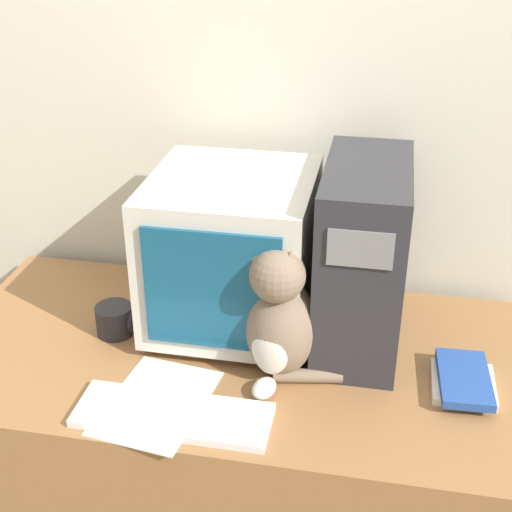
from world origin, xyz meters
TOP-DOWN VIEW (x-y plane):
  - wall_back at (0.00, 0.81)m, footprint 7.00×0.05m
  - desk at (0.00, 0.37)m, footprint 1.45×0.74m
  - crt_monitor at (-0.02, 0.50)m, footprint 0.40×0.42m
  - computer_tower at (0.31, 0.49)m, footprint 0.20×0.42m
  - keyboard at (-0.06, 0.10)m, footprint 0.43×0.15m
  - cat at (0.14, 0.31)m, footprint 0.25×0.25m
  - book_stack at (0.56, 0.33)m, footprint 0.14×0.21m
  - pen at (-0.17, 0.16)m, footprint 0.16×0.01m
  - paper_sheet at (-0.12, 0.14)m, footprint 0.25×0.32m
  - mug at (-0.30, 0.39)m, footprint 0.10×0.10m

SIDE VIEW (x-z plane):
  - desk at x=0.00m, z-range 0.00..0.76m
  - paper_sheet at x=-0.12m, z-range 0.76..0.77m
  - pen at x=-0.17m, z-range 0.76..0.77m
  - keyboard at x=-0.06m, z-range 0.76..0.79m
  - book_stack at x=0.56m, z-range 0.76..0.80m
  - mug at x=-0.30m, z-range 0.76..0.84m
  - cat at x=0.14m, z-range 0.74..1.09m
  - crt_monitor at x=-0.02m, z-range 0.77..1.18m
  - computer_tower at x=0.31m, z-range 0.76..1.23m
  - wall_back at x=0.00m, z-range 0.00..2.50m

